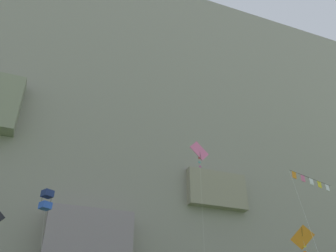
% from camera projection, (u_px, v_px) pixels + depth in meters
% --- Properties ---
extents(cliff_face, '(180.00, 23.51, 72.80)m').
position_uv_depth(cliff_face, '(91.00, 134.00, 68.61)').
color(cliff_face, gray).
rests_on(cliff_face, ground).
extents(kite_banner_high_center, '(5.09, 4.07, 11.86)m').
position_uv_depth(kite_banner_high_center, '(313.00, 188.00, 24.44)').
color(kite_banner_high_center, black).
rests_on(kite_banner_high_center, ground).
extents(kite_diamond_near_cliff, '(2.13, 3.97, 11.72)m').
position_uv_depth(kite_diamond_near_cliff, '(303.00, 239.00, 33.95)').
color(kite_diamond_near_cliff, orange).
rests_on(kite_diamond_near_cliff, ground).
extents(kite_box_upper_mid, '(1.75, 3.05, 15.13)m').
position_uv_depth(kite_box_upper_mid, '(46.00, 200.00, 35.60)').
color(kite_box_upper_mid, navy).
rests_on(kite_box_upper_mid, ground).
extents(kite_diamond_mid_center, '(3.96, 5.59, 22.28)m').
position_uv_depth(kite_diamond_mid_center, '(199.00, 153.00, 41.13)').
color(kite_diamond_mid_center, pink).
rests_on(kite_diamond_mid_center, ground).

